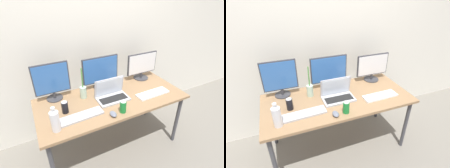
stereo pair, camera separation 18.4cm
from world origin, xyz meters
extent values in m
plane|color=gray|center=(0.00, 0.00, 0.00)|extent=(16.00, 16.00, 0.00)
cube|color=silver|center=(0.00, 0.59, 1.30)|extent=(7.00, 0.08, 2.60)
cylinder|color=#424247|center=(0.77, -0.32, 0.35)|extent=(0.04, 0.04, 0.71)
cylinder|color=#424247|center=(-0.77, 0.32, 0.35)|extent=(0.04, 0.04, 0.71)
cylinder|color=#424247|center=(0.77, 0.32, 0.35)|extent=(0.04, 0.04, 0.71)
cube|color=#93704C|center=(0.00, 0.00, 0.72)|extent=(1.67, 0.75, 0.03)
cylinder|color=#38383D|center=(-0.58, 0.28, 0.75)|extent=(0.18, 0.18, 0.01)
cylinder|color=#38383D|center=(-0.58, 0.28, 0.79)|extent=(0.03, 0.03, 0.07)
cube|color=#38383D|center=(-0.58, 0.28, 0.99)|extent=(0.38, 0.02, 0.35)
cube|color=#3366B2|center=(-0.58, 0.27, 0.99)|extent=(0.36, 0.01, 0.32)
cylinder|color=#38383D|center=(-0.01, 0.28, 0.75)|extent=(0.19, 0.19, 0.01)
cylinder|color=#38383D|center=(-0.01, 0.28, 0.78)|extent=(0.03, 0.03, 0.06)
cube|color=#38383D|center=(-0.01, 0.28, 0.98)|extent=(0.45, 0.02, 0.33)
cube|color=#3366B2|center=(-0.01, 0.27, 0.98)|extent=(0.43, 0.01, 0.30)
cylinder|color=#38383D|center=(0.58, 0.26, 0.75)|extent=(0.20, 0.20, 0.01)
cylinder|color=#38383D|center=(0.58, 0.26, 0.79)|extent=(0.03, 0.03, 0.07)
cube|color=#38383D|center=(0.58, 0.26, 0.96)|extent=(0.44, 0.02, 0.28)
cube|color=white|center=(0.58, 0.25, 0.96)|extent=(0.42, 0.01, 0.26)
cube|color=#B7B7BC|center=(-0.01, -0.04, 0.75)|extent=(0.35, 0.21, 0.02)
cube|color=black|center=(-0.01, -0.05, 0.76)|extent=(0.31, 0.12, 0.00)
cube|color=#B7B7BC|center=(-0.01, 0.06, 0.87)|extent=(0.35, 0.04, 0.21)
cube|color=silver|center=(-0.01, 0.05, 0.86)|extent=(0.32, 0.03, 0.19)
cube|color=white|center=(0.46, -0.15, 0.75)|extent=(0.41, 0.14, 0.02)
cube|color=#B2B2B7|center=(-0.41, -0.17, 0.75)|extent=(0.43, 0.14, 0.02)
ellipsoid|color=slate|center=(-0.13, -0.28, 0.76)|extent=(0.07, 0.10, 0.04)
cylinder|color=silver|center=(-0.67, -0.23, 0.84)|extent=(0.08, 0.08, 0.20)
cone|color=silver|center=(-0.67, -0.23, 0.95)|extent=(0.07, 0.07, 0.03)
cylinder|color=white|center=(-0.67, -0.23, 0.98)|extent=(0.04, 0.04, 0.02)
cylinder|color=black|center=(-0.54, -0.02, 0.80)|extent=(0.07, 0.07, 0.12)
cylinder|color=silver|center=(-0.54, -0.02, 0.86)|extent=(0.06, 0.06, 0.00)
cylinder|color=#197F33|center=(-0.02, -0.28, 0.80)|extent=(0.07, 0.07, 0.12)
cylinder|color=silver|center=(-0.02, -0.28, 0.86)|extent=(0.06, 0.06, 0.00)
cylinder|color=#B2D1B7|center=(-0.28, 0.15, 0.81)|extent=(0.07, 0.07, 0.13)
cylinder|color=#519342|center=(-0.28, 0.15, 0.99)|extent=(0.01, 0.01, 0.23)
camera|label=1|loc=(-0.76, -1.48, 1.85)|focal=28.00mm
camera|label=2|loc=(-0.59, -1.55, 1.85)|focal=28.00mm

